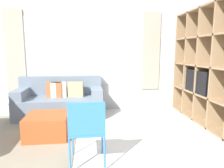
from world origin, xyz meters
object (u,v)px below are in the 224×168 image
Objects in this scene: couch_main at (61,101)px; ottoman at (48,126)px; folding_chair at (87,127)px; shelving_unit at (214,67)px.

couch_main is 1.17m from ottoman.
folding_chair reaches higher than ottoman.
shelving_unit is at bearing 4.46° from ottoman.
folding_chair is (-2.44, -1.21, -0.63)m from shelving_unit.
ottoman is at bearing -55.00° from folding_chair.
couch_main is 2.74× the size of ottoman.
ottoman is 0.79× the size of folding_chair.
couch_main is 2.23m from folding_chair.
couch_main is (-3.06, 0.92, -0.82)m from shelving_unit.
folding_chair is at bearing -55.00° from ottoman.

